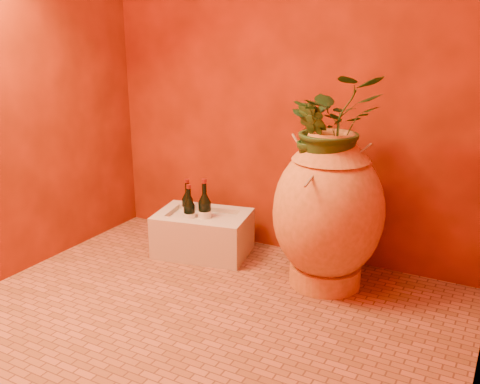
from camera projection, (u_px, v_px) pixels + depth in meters
The scene contains 11 objects.
floor at pixel (205, 317), 2.70m from camera, with size 2.50×2.50×0.00m, color brown.
wall_back at pixel (290, 54), 3.17m from camera, with size 2.50×0.02×2.50m, color #531704.
wall_left at pixel (5, 56), 2.89m from camera, with size 0.02×2.00×2.50m, color #531704.
amphora at pixel (328, 211), 2.93m from camera, with size 0.75×0.75×0.88m.
stone_basin at pixel (203, 234), 3.43m from camera, with size 0.64×0.50×0.27m.
wine_bottle_a at pixel (188, 208), 3.52m from camera, with size 0.08×0.08×0.31m.
wine_bottle_b at pixel (189, 215), 3.40m from camera, with size 0.08×0.08×0.31m.
wine_bottle_c at pixel (205, 213), 3.39m from camera, with size 0.08×0.08×0.35m.
wall_tap at pixel (308, 139), 3.16m from camera, with size 0.08×0.17×0.18m.
plant_main at pixel (333, 125), 2.80m from camera, with size 0.49×0.42×0.54m, color #1E3F16.
plant_side at pixel (314, 138), 2.78m from camera, with size 0.21×0.17×0.38m, color #1E3F16.
Camera 1 is at (1.29, -2.01, 1.41)m, focal length 40.00 mm.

